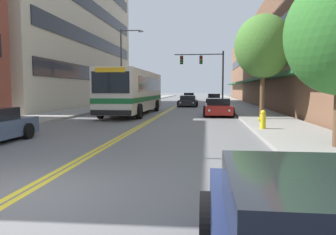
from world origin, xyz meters
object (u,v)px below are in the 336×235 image
object	(u,v)px
traffic_signal_mast	(206,67)
street_lamp_left_far	(124,61)
car_black_moving_lead	(189,97)
fire_hydrant	(263,119)
car_white_parked_left_near	(140,100)
car_red_parked_right_far	(218,107)
car_champagne_parked_right_mid	(214,99)
car_charcoal_moving_second	(188,101)
street_tree_right_mid	(263,46)
city_bus	(134,90)

from	to	relation	value
traffic_signal_mast	street_lamp_left_far	bearing A→B (deg)	-154.50
car_black_moving_lead	fire_hydrant	bearing A→B (deg)	-82.01
car_black_moving_lead	street_lamp_left_far	bearing A→B (deg)	-105.59
car_white_parked_left_near	car_red_parked_right_far	distance (m)	16.04
car_black_moving_lead	car_red_parked_right_far	bearing A→B (deg)	-82.86
car_white_parked_left_near	car_champagne_parked_right_mid	xyz separation A→B (m)	(8.71, 4.29, -0.02)
car_white_parked_left_near	car_charcoal_moving_second	xyz separation A→B (m)	(5.72, -1.01, -0.08)
street_tree_right_mid	traffic_signal_mast	bearing A→B (deg)	101.76
car_red_parked_right_far	traffic_signal_mast	size ratio (longest dim) A/B	0.76
street_lamp_left_far	traffic_signal_mast	bearing A→B (deg)	25.50
car_white_parked_left_near	street_lamp_left_far	bearing A→B (deg)	-97.52
car_red_parked_right_far	street_tree_right_mid	xyz separation A→B (m)	(2.51, -3.67, 3.89)
street_lamp_left_far	car_black_moving_lead	bearing A→B (deg)	74.41
street_tree_right_mid	fire_hydrant	distance (m)	6.64
city_bus	street_tree_right_mid	xyz separation A→B (m)	(8.96, -4.55, 2.64)
car_champagne_parked_right_mid	fire_hydrant	bearing A→B (deg)	-86.59
car_red_parked_right_far	car_black_moving_lead	xyz separation A→B (m)	(-3.63, 28.98, 0.02)
city_bus	car_white_parked_left_near	world-z (taller)	city_bus
street_lamp_left_far	fire_hydrant	size ratio (longest dim) A/B	9.47
car_red_parked_right_far	car_charcoal_moving_second	world-z (taller)	car_red_parked_right_far
street_lamp_left_far	city_bus	bearing A→B (deg)	-71.15
car_black_moving_lead	fire_hydrant	xyz separation A→B (m)	(5.33, -37.96, -0.04)
car_charcoal_moving_second	traffic_signal_mast	bearing A→B (deg)	11.69
car_red_parked_right_far	street_tree_right_mid	distance (m)	5.91
car_red_parked_right_far	fire_hydrant	world-z (taller)	car_red_parked_right_far
car_white_parked_left_near	street_tree_right_mid	distance (m)	20.84
city_bus	street_lamp_left_far	bearing A→B (deg)	108.85
car_champagne_parked_right_mid	street_lamp_left_far	world-z (taller)	street_lamp_left_far
car_champagne_parked_right_mid	car_red_parked_right_far	bearing A→B (deg)	-90.31
street_lamp_left_far	street_tree_right_mid	world-z (taller)	street_lamp_left_far
car_black_moving_lead	street_lamp_left_far	distance (m)	21.18
car_black_moving_lead	fire_hydrant	distance (m)	38.33
street_tree_right_mid	fire_hydrant	size ratio (longest dim) A/B	7.40
car_charcoal_moving_second	street_lamp_left_far	bearing A→B (deg)	-150.75
car_charcoal_moving_second	street_tree_right_mid	world-z (taller)	street_tree_right_mid
car_white_parked_left_near	car_black_moving_lead	world-z (taller)	car_white_parked_left_near
traffic_signal_mast	street_tree_right_mid	distance (m)	16.95
city_bus	traffic_signal_mast	distance (m)	13.48
fire_hydrant	city_bus	bearing A→B (deg)	129.57
city_bus	car_white_parked_left_near	distance (m)	12.89
car_black_moving_lead	street_tree_right_mid	xyz separation A→B (m)	(6.14, -32.65, 3.87)
city_bus	fire_hydrant	world-z (taller)	city_bus
street_lamp_left_far	car_white_parked_left_near	bearing A→B (deg)	82.48
car_white_parked_left_near	car_red_parked_right_far	bearing A→B (deg)	-57.51
car_champagne_parked_right_mid	car_red_parked_right_far	size ratio (longest dim) A/B	1.00
street_lamp_left_far	fire_hydrant	world-z (taller)	street_lamp_left_far
traffic_signal_mast	car_black_moving_lead	bearing A→B (deg)	99.50
city_bus	street_lamp_left_far	size ratio (longest dim) A/B	1.54
city_bus	traffic_signal_mast	xyz separation A→B (m)	(5.50, 12.05, 2.51)
car_champagne_parked_right_mid	traffic_signal_mast	xyz separation A→B (m)	(-1.04, -4.90, 3.73)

